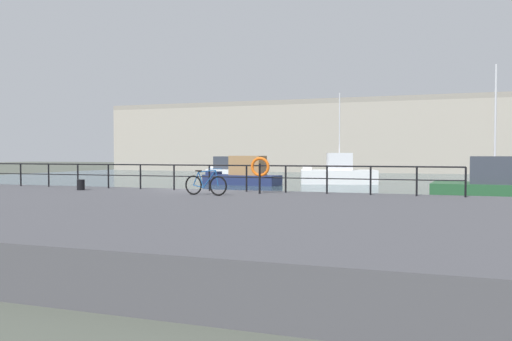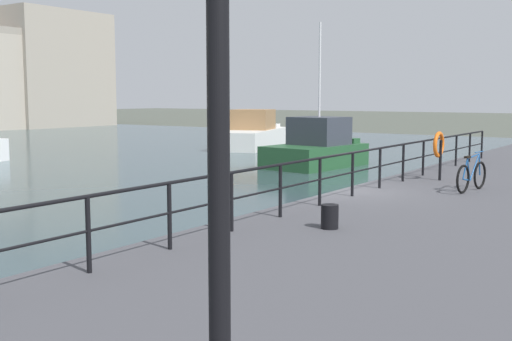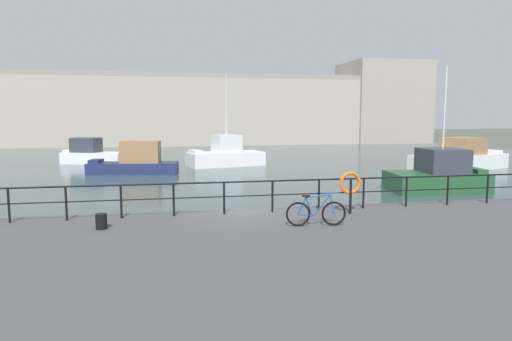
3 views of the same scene
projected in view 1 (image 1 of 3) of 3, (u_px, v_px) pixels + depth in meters
name	position (u px, v px, depth m)	size (l,w,h in m)	color
ground_plane	(197.00, 212.00, 21.58)	(240.00, 240.00, 0.00)	#4C5147
water_basin	(327.00, 179.00, 50.17)	(80.00, 60.00, 0.01)	#33474C
quay_promenade	(106.00, 219.00, 15.41)	(56.00, 13.00, 1.00)	#47474C
harbor_building	(401.00, 136.00, 70.49)	(75.73, 11.08, 12.71)	#A89E8E
moored_harbor_tender	(338.00, 173.00, 42.36)	(6.74, 4.14, 7.67)	white
moored_green_narrowboat	(244.00, 174.00, 41.03)	(6.62, 2.94, 2.38)	navy
moored_blue_motorboat	(231.00, 171.00, 49.85)	(5.96, 4.11, 2.29)	white
moored_small_launch	(490.00, 186.00, 24.66)	(5.38, 3.43, 6.88)	#23512D
quay_railing	(174.00, 172.00, 21.04)	(22.76, 0.07, 1.08)	black
parked_bicycle	(206.00, 185.00, 18.25)	(1.76, 0.27, 0.98)	black
mooring_bollard	(81.00, 185.00, 20.98)	(0.32, 0.32, 0.44)	black
life_ring_stand	(260.00, 168.00, 19.04)	(0.75, 0.16, 1.40)	black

